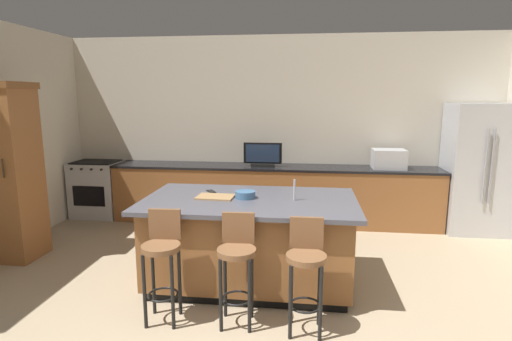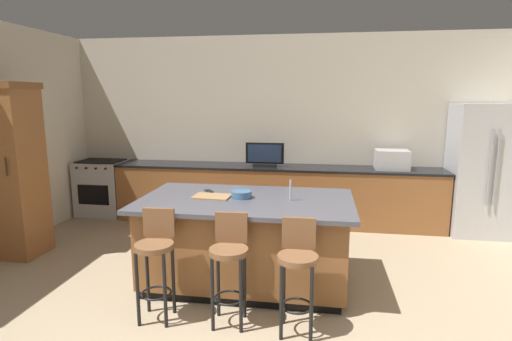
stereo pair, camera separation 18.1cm
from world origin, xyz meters
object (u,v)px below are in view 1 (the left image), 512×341
Objects in this scene: microwave at (389,159)px; tv_monitor at (263,156)px; bar_stool_left at (162,256)px; bar_stool_center at (237,260)px; bar_stool_right at (306,266)px; cell_phone at (211,191)px; kitchen_island at (250,241)px; range_oven at (98,189)px; fruit_bowl at (245,195)px; cabinet_tower at (6,169)px; refrigerator at (477,169)px; cutting_board at (215,197)px.

tv_monitor is (-1.91, -0.05, 0.02)m from microwave.
bar_stool_left is (-0.57, -2.95, -0.48)m from tv_monitor.
bar_stool_right is at bearing -6.70° from bar_stool_center.
tv_monitor is at bearing 89.18° from bar_stool_center.
bar_stool_center is 0.60m from bar_stool_right.
tv_monitor reaches higher than bar_stool_right.
microwave is 3.20× the size of cell_phone.
kitchen_island reaches higher than range_oven.
bar_stool_right is at bearing -79.21° from cell_phone.
fruit_bowl reaches higher than kitchen_island.
cabinet_tower is at bearing 173.86° from fruit_bowl.
refrigerator is 0.88× the size of cabinet_tower.
cell_phone is at bearing 111.49° from bar_stool_center.
refrigerator is 4.77m from bar_stool_left.
bar_stool_center is 1.01× the size of bar_stool_right.
kitchen_island is 2.90m from microwave.
tv_monitor is at bearing -1.04° from range_oven.
bar_stool_center is 4.63× the size of fruit_bowl.
bar_stool_left reaches higher than bar_stool_center.
bar_stool_left reaches higher than range_oven.
cell_phone is (-3.54, -1.86, -0.01)m from refrigerator.
tv_monitor is at bearing 102.44° from bar_stool_right.
refrigerator reaches higher than bar_stool_right.
cell_phone is at bearing 150.74° from kitchen_island.
range_oven is 4.61m from bar_stool_right.
bar_stool_right is at bearing -40.92° from range_oven.
cutting_board is (-0.96, 0.84, 0.36)m from bar_stool_right.
cell_phone reaches higher than kitchen_island.
bar_stool_left is at bearing -129.58° from microwave.
cell_phone is (-0.48, 0.27, 0.46)m from kitchen_island.
bar_stool_center reaches higher than cell_phone.
bar_stool_left reaches higher than bar_stool_right.
cabinet_tower is 3.86m from bar_stool_right.
refrigerator reaches higher than cell_phone.
microwave is at bearing 46.87° from bar_stool_left.
microwave reaches higher than bar_stool_right.
tv_monitor reaches higher than bar_stool_center.
microwave is 0.49× the size of bar_stool_center.
cabinet_tower is (-0.15, -1.83, 0.66)m from range_oven.
cutting_board is (0.11, -0.26, 0.01)m from cell_phone.
bar_stool_left is 1.02× the size of bar_stool_right.
tv_monitor is at bearing 92.55° from kitchen_island.
kitchen_island is 2.28× the size of bar_stool_right.
range_oven is 3.73m from bar_stool_left.
cabinet_tower reaches higher than cutting_board.
cutting_board is at bearing 138.28° from bar_stool_right.
bar_stool_left is (-2.48, -3.00, -0.46)m from microwave.
range_oven is at bearing -179.99° from microwave.
bar_stool_right reaches higher than kitchen_island.
refrigerator is at bearing -2.32° from microwave.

